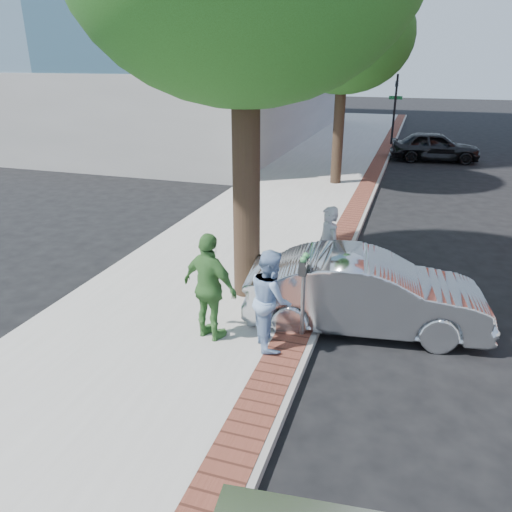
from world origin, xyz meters
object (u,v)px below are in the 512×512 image
at_px(person_officer, 271,299).
at_px(person_gray, 327,249).
at_px(sedan_silver, 365,292).
at_px(bg_car, 435,146).
at_px(parking_meter, 304,278).
at_px(person_green, 210,287).

bearing_deg(person_officer, person_gray, -40.24).
bearing_deg(person_officer, sedan_silver, -75.23).
distance_m(person_gray, bg_car, 16.05).
relative_size(person_gray, sedan_silver, 0.41).
bearing_deg(bg_car, parking_meter, 166.41).
relative_size(person_gray, bg_car, 0.43).
height_order(person_green, sedan_silver, person_green).
distance_m(person_officer, bg_car, 18.50).
bearing_deg(parking_meter, bg_car, 82.78).
relative_size(person_officer, person_green, 0.90).
bearing_deg(sedan_silver, person_officer, 125.92).
xyz_separation_m(parking_meter, person_officer, (-0.43, -0.47, -0.22)).
distance_m(parking_meter, person_officer, 0.67).
bearing_deg(person_gray, bg_car, 135.88).
xyz_separation_m(person_gray, person_officer, (-0.48, -2.41, -0.04)).
bearing_deg(bg_car, person_green, 162.25).
bearing_deg(person_gray, parking_meter, -37.53).
relative_size(parking_meter, person_gray, 0.84).
height_order(person_green, bg_car, person_green).
relative_size(person_gray, person_officer, 1.05).
distance_m(person_officer, person_green, 1.02).
xyz_separation_m(person_officer, sedan_silver, (1.37, 1.32, -0.29)).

